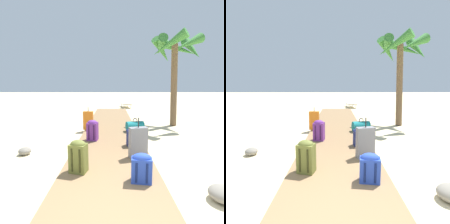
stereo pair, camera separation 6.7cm
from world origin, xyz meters
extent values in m
plane|color=beige|center=(0.00, 3.91, 0.00)|extent=(60.00, 60.00, 0.00)
cube|color=olive|center=(0.00, 4.89, 0.04)|extent=(1.79, 9.78, 0.08)
cube|color=#2847B7|center=(0.52, 1.01, 0.28)|extent=(0.35, 0.24, 0.40)
ellipsoid|color=#2847B7|center=(0.52, 1.01, 0.48)|extent=(0.33, 0.23, 0.16)
cylinder|color=navy|center=(0.43, 0.92, 0.28)|extent=(0.04, 0.04, 0.32)
cylinder|color=navy|center=(0.59, 0.90, 0.28)|extent=(0.04, 0.04, 0.32)
cube|color=olive|center=(-0.56, 1.35, 0.34)|extent=(0.34, 0.29, 0.52)
ellipsoid|color=olive|center=(-0.56, 1.35, 0.60)|extent=(0.32, 0.27, 0.15)
cylinder|color=#333516|center=(-0.65, 1.26, 0.34)|extent=(0.04, 0.04, 0.42)
cylinder|color=#333516|center=(-0.51, 1.22, 0.34)|extent=(0.04, 0.04, 0.42)
cube|color=navy|center=(0.57, 2.76, 0.28)|extent=(0.30, 0.26, 0.40)
ellipsoid|color=navy|center=(0.57, 2.76, 0.48)|extent=(0.28, 0.25, 0.14)
cylinder|color=black|center=(0.51, 2.64, 0.28)|extent=(0.04, 0.04, 0.32)
cylinder|color=black|center=(0.65, 2.66, 0.28)|extent=(0.04, 0.04, 0.32)
cube|color=#6B2D84|center=(-0.50, 3.23, 0.33)|extent=(0.33, 0.29, 0.50)
ellipsoid|color=#6B2D84|center=(-0.50, 3.23, 0.58)|extent=(0.31, 0.28, 0.14)
cylinder|color=#351642|center=(-0.59, 3.12, 0.33)|extent=(0.04, 0.04, 0.40)
cylinder|color=#351642|center=(-0.45, 3.10, 0.33)|extent=(0.04, 0.04, 0.40)
cylinder|color=#197A7F|center=(0.81, 4.19, 0.25)|extent=(0.63, 0.45, 0.34)
torus|color=black|center=(0.81, 4.19, 0.45)|extent=(0.17, 0.06, 0.16)
cube|color=orange|center=(-0.78, 4.47, 0.40)|extent=(0.35, 0.18, 0.63)
cylinder|color=black|center=(-0.78, 4.47, 0.79)|extent=(0.02, 0.02, 0.15)
cube|color=slate|center=(0.61, 2.01, 0.41)|extent=(0.41, 0.24, 0.66)
cylinder|color=black|center=(0.61, 2.01, 0.85)|extent=(0.02, 0.02, 0.21)
cylinder|color=brown|center=(2.50, 5.54, 1.60)|extent=(0.24, 0.51, 3.20)
cone|color=#387A33|center=(3.15, 5.64, 3.00)|extent=(0.54, 1.31, 1.09)
cone|color=#387A33|center=(2.85, 6.08, 3.07)|extent=(1.31, 1.02, 0.84)
cone|color=#387A33|center=(2.09, 6.01, 2.99)|extent=(1.12, 1.05, 1.06)
cone|color=#387A33|center=(1.92, 5.60, 3.09)|extent=(0.48, 1.24, 0.74)
cone|color=#387A33|center=(2.08, 5.02, 3.05)|extent=(1.28, 1.12, 0.94)
cone|color=#387A33|center=(2.77, 4.99, 3.08)|extent=(1.31, 0.89, 0.80)
cube|color=white|center=(1.03, 11.13, 0.26)|extent=(0.74, 1.45, 0.08)
cube|color=white|center=(1.09, 10.54, 0.54)|extent=(0.65, 0.57, 0.47)
cylinder|color=silver|center=(0.74, 11.66, 0.11)|extent=(0.04, 0.04, 0.22)
cylinder|color=silver|center=(1.21, 11.71, 0.11)|extent=(0.04, 0.04, 0.22)
cylinder|color=silver|center=(0.85, 10.55, 0.11)|extent=(0.04, 0.04, 0.22)
cylinder|color=silver|center=(1.33, 10.60, 0.11)|extent=(0.04, 0.04, 0.22)
ellipsoid|color=gray|center=(-2.01, 2.36, 0.09)|extent=(0.39, 0.39, 0.17)
camera|label=1|loc=(0.05, -1.75, 1.65)|focal=29.29mm
camera|label=2|loc=(-0.02, -1.75, 1.65)|focal=29.29mm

